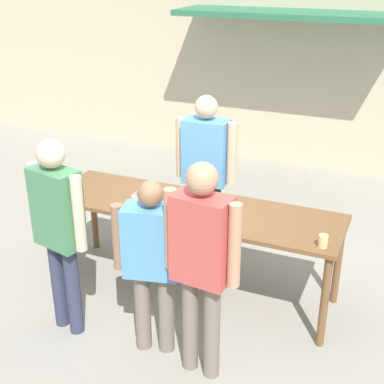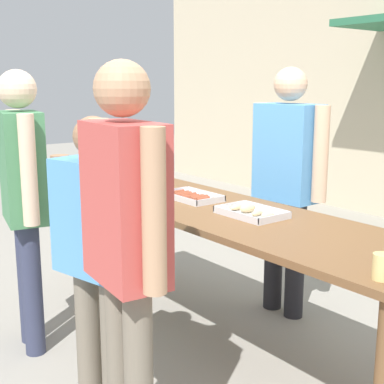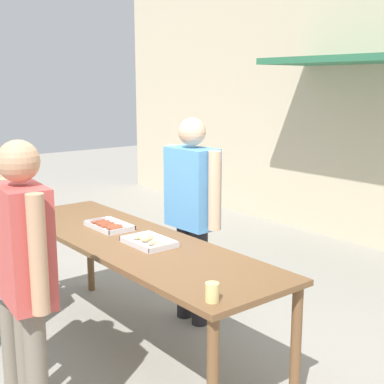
# 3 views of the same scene
# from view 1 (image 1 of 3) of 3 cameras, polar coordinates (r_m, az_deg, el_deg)

# --- Properties ---
(ground_plane) EXTENTS (24.00, 24.00, 0.00)m
(ground_plane) POSITION_cam_1_polar(r_m,az_deg,el_deg) (5.59, 0.00, -10.26)
(ground_plane) COLOR gray
(building_facade_back) EXTENTS (12.00, 1.11, 4.50)m
(building_facade_back) POSITION_cam_1_polar(r_m,az_deg,el_deg) (8.48, 11.19, 17.47)
(building_facade_back) COLOR beige
(building_facade_back) RESTS_ON ground
(serving_table) EXTENTS (2.88, 0.83, 0.94)m
(serving_table) POSITION_cam_1_polar(r_m,az_deg,el_deg) (5.17, 0.00, -2.47)
(serving_table) COLOR brown
(serving_table) RESTS_ON ground
(food_tray_sausages) EXTENTS (0.42, 0.26, 0.04)m
(food_tray_sausages) POSITION_cam_1_polar(r_m,az_deg,el_deg) (5.30, -3.82, -0.52)
(food_tray_sausages) COLOR silver
(food_tray_sausages) RESTS_ON serving_table
(food_tray_buns) EXTENTS (0.40, 0.27, 0.06)m
(food_tray_buns) POSITION_cam_1_polar(r_m,az_deg,el_deg) (5.08, 2.06, -1.54)
(food_tray_buns) COLOR silver
(food_tray_buns) RESTS_ON serving_table
(condiment_jar_mustard) EXTENTS (0.06, 0.06, 0.06)m
(condiment_jar_mustard) POSITION_cam_1_polar(r_m,az_deg,el_deg) (5.49, -13.96, -0.14)
(condiment_jar_mustard) COLOR gold
(condiment_jar_mustard) RESTS_ON serving_table
(condiment_jar_ketchup) EXTENTS (0.06, 0.06, 0.06)m
(condiment_jar_ketchup) POSITION_cam_1_polar(r_m,az_deg,el_deg) (5.45, -13.13, -0.21)
(condiment_jar_ketchup) COLOR #B22319
(condiment_jar_ketchup) RESTS_ON serving_table
(beer_cup) EXTENTS (0.08, 0.08, 0.11)m
(beer_cup) POSITION_cam_1_polar(r_m,az_deg,el_deg) (4.53, 13.80, -5.12)
(beer_cup) COLOR #DBC67A
(beer_cup) RESTS_ON serving_table
(person_server_behind_table) EXTENTS (0.68, 0.27, 1.84)m
(person_server_behind_table) POSITION_cam_1_polar(r_m,az_deg,el_deg) (5.73, 1.47, 2.98)
(person_server_behind_table) COLOR #232328
(person_server_behind_table) RESTS_ON ground
(person_customer_holding_hotdog) EXTENTS (0.60, 0.32, 1.82)m
(person_customer_holding_hotdog) POSITION_cam_1_polar(r_m,az_deg,el_deg) (4.64, -14.06, -3.08)
(person_customer_holding_hotdog) COLOR #333851
(person_customer_holding_hotdog) RESTS_ON ground
(person_customer_with_cup) EXTENTS (0.63, 0.28, 1.83)m
(person_customer_with_cup) POSITION_cam_1_polar(r_m,az_deg,el_deg) (4.01, 1.02, -6.71)
(person_customer_with_cup) COLOR #756B5B
(person_customer_with_cup) RESTS_ON ground
(person_customer_waiting_in_line) EXTENTS (0.64, 0.35, 1.57)m
(person_customer_waiting_in_line) POSITION_cam_1_polar(r_m,az_deg,el_deg) (4.35, -4.24, -6.78)
(person_customer_waiting_in_line) COLOR #756B5B
(person_customer_waiting_in_line) RESTS_ON ground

